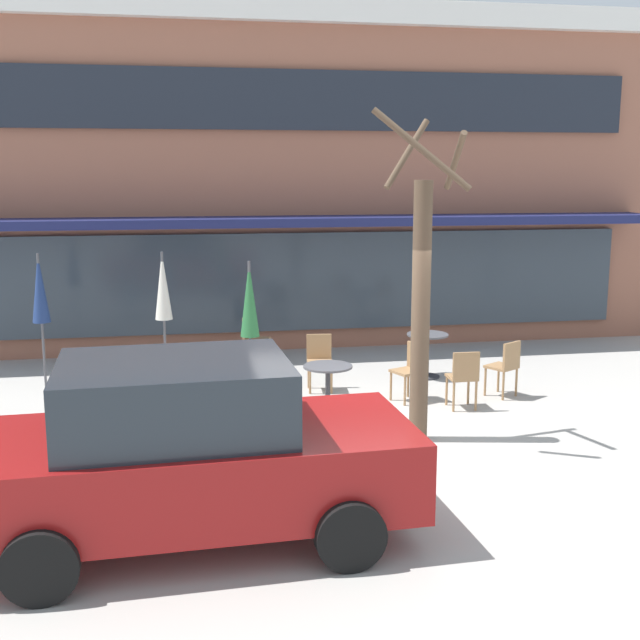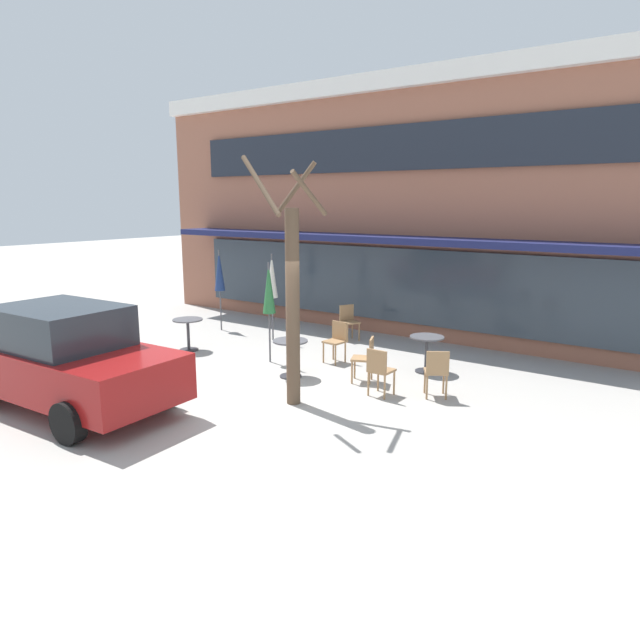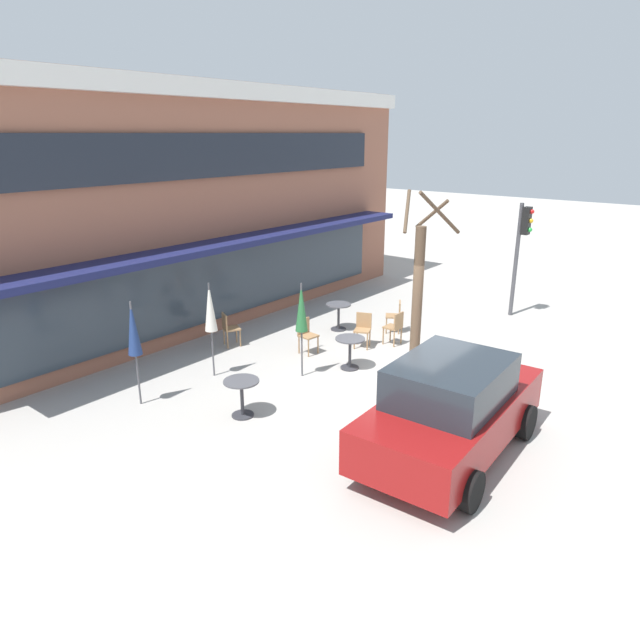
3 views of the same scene
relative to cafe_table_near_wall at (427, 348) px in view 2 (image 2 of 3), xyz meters
name	(u,v)px [view 2 (image 2 of 3)]	position (x,y,z in m)	size (l,w,h in m)	color
ground_plane	(242,399)	(-1.98, -3.43, -0.52)	(80.00, 80.00, 0.00)	#ADA8A0
building_facade	(462,207)	(-1.98, 6.54, 2.80)	(16.65, 9.10, 6.63)	#935B47
cafe_table_near_wall	(427,348)	(0.00, 0.00, 0.00)	(0.70, 0.70, 0.76)	#333338
cafe_table_streetside	(188,329)	(-5.34, -1.66, 0.00)	(0.70, 0.70, 0.76)	#333338
cafe_table_by_tree	(290,352)	(-2.07, -1.90, 0.00)	(0.70, 0.70, 0.76)	#333338
patio_umbrella_green_folded	(219,271)	(-6.29, 0.36, 1.11)	(0.28, 0.28, 2.20)	#4C4C51
patio_umbrella_cream_folded	(272,277)	(-4.38, 0.29, 1.11)	(0.28, 0.28, 2.20)	#4C4C51
patio_umbrella_corner_open	(269,289)	(-3.12, -1.30, 1.11)	(0.28, 0.28, 2.20)	#4C4C51
cafe_chair_0	(337,339)	(-1.94, -0.44, 0.01)	(0.44, 0.44, 0.89)	#9E754C
cafe_chair_1	(379,368)	(-0.04, -1.88, 0.01)	(0.41, 0.41, 0.89)	#9E754C
cafe_chair_2	(437,370)	(0.83, -1.36, 0.01)	(0.55, 0.55, 0.89)	#9E754C
cafe_chair_3	(366,356)	(-0.67, -1.30, 0.01)	(0.52, 0.52, 0.89)	#9E754C
cafe_chair_4	(349,320)	(-2.83, 1.44, 0.01)	(0.54, 0.54, 0.89)	#9E754C
parked_sedan	(66,358)	(-4.08, -5.47, 0.36)	(4.28, 2.17, 1.76)	maroon
street_tree	(292,297)	(-1.09, -3.08, 1.38)	(1.24, 1.26, 4.21)	brown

